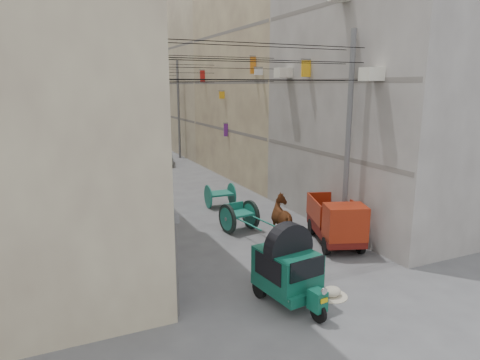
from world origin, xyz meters
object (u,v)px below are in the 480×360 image
distant_car_white (138,161)px  distant_car_green (115,136)px  mini_truck (338,225)px  distant_car_grey (162,156)px  second_cart (220,195)px  horse (286,220)px  tonga_cart (239,216)px  auto_rickshaw (288,267)px  feed_sack (332,292)px

distant_car_white → distant_car_green: size_ratio=0.71×
mini_truck → distant_car_green: size_ratio=0.79×
distant_car_white → distant_car_grey: bearing=-149.4°
mini_truck → second_cart: size_ratio=2.61×
second_cart → distant_car_green: bearing=94.3°
horse → tonga_cart: bearing=-52.0°
horse → distant_car_green: horse is taller
auto_rickshaw → tonga_cart: (1.26, 6.09, -0.40)m
auto_rickshaw → mini_truck: (3.90, 2.86, -0.16)m
feed_sack → mini_truck: bearing=50.6°
auto_rickshaw → tonga_cart: 6.23m
horse → auto_rickshaw: bearing=67.0°
second_cart → distant_car_grey: 13.13m
feed_sack → distant_car_white: 22.33m
mini_truck → feed_sack: mini_truck is taller
mini_truck → tonga_cart: bearing=149.2°
mini_truck → auto_rickshaw: bearing=-123.8°
second_cart → feed_sack: second_cart is taller
second_cart → distant_car_white: 12.29m
second_cart → distant_car_green: 28.27m
auto_rickshaw → second_cart: (1.90, 9.84, -0.42)m
distant_car_white → distant_car_grey: (2.04, 0.94, 0.08)m
auto_rickshaw → feed_sack: auto_rickshaw is taller
tonga_cart → horse: bearing=-66.3°
auto_rickshaw → feed_sack: 1.63m
horse → feed_sack: bearing=83.2°
auto_rickshaw → mini_truck: mini_truck is taller
auto_rickshaw → horse: auto_rickshaw is taller
tonga_cart → feed_sack: bearing=-97.1°
tonga_cart → feed_sack: tonga_cart is taller
mini_truck → second_cart: 7.27m
distant_car_grey → tonga_cart: bearing=-84.4°
tonga_cart → distant_car_white: 15.97m
tonga_cart → feed_sack: (0.06, -6.36, -0.50)m
mini_truck → distant_car_grey: 20.17m
mini_truck → horse: size_ratio=1.73×
second_cart → distant_car_grey: size_ratio=0.36×
auto_rickshaw → second_cart: 10.03m
feed_sack → distant_car_grey: distant_car_grey is taller
auto_rickshaw → distant_car_white: 22.03m
auto_rickshaw → horse: 4.85m
horse → distant_car_green: 33.91m
tonga_cart → distant_car_white: size_ratio=0.88×
auto_rickshaw → distant_car_grey: 23.08m
feed_sack → distant_car_grey: bearing=87.6°
auto_rickshaw → distant_car_grey: bearing=77.1°
tonga_cart → distant_car_grey: (1.04, 16.88, -0.02)m
distant_car_green → distant_car_white: bearing=77.2°
tonga_cart → mini_truck: 4.18m
distant_car_white → distant_car_green: (0.77, 16.07, 0.11)m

